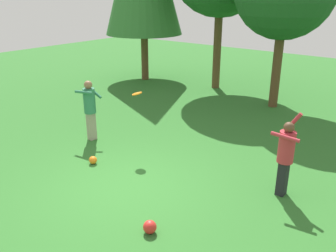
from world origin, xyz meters
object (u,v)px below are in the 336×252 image
Objects in this scene: frisbee at (137,94)px; ball_orange at (93,160)px; person_thrower at (286,152)px; ball_red at (150,227)px; person_catcher at (90,105)px.

ball_orange is (-0.37, -1.33, -1.54)m from frisbee.
frisbee is at bearing 0.00° from person_thrower.
frisbee is 1.36× the size of ball_red.
frisbee reaches higher than ball_red.
person_thrower is 7.33× the size of ball_red.
person_catcher reaches higher than frisbee.
person_thrower is 4.71m from ball_orange.
ball_red is at bearing -22.03° from ball_orange.
person_thrower is at bearing 19.99° from ball_orange.
person_catcher is at bearing 1.60° from person_thrower.
ball_red is at bearing -44.12° from frisbee.
person_catcher is (-5.62, -0.52, 0.06)m from person_thrower.
ball_orange is (1.27, -1.06, -0.96)m from person_catcher.
frisbee is 2.06m from ball_orange.
person_catcher is at bearing 140.10° from ball_orange.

